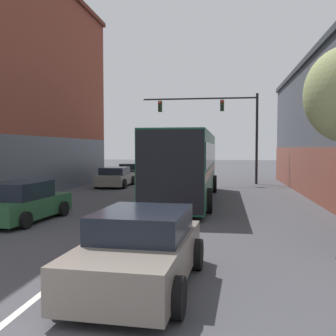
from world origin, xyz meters
TOP-DOWN VIEW (x-y plane):
  - lane_center_line at (0.00, 14.69)m, footprint 0.14×41.38m
  - bus at (1.34, 15.97)m, footprint 2.81×11.74m
  - hatchback_foreground at (1.65, 3.92)m, footprint 2.23×4.07m
  - parked_car_left_near at (-3.88, 9.68)m, footprint 2.31×4.11m
  - parked_car_left_mid at (-4.01, 22.14)m, footprint 2.09×4.24m
  - parked_car_left_far at (-4.13, 27.32)m, footprint 2.25×4.69m
  - traffic_signal_gantry at (2.99, 25.37)m, footprint 8.28×0.36m

SIDE VIEW (x-z plane):
  - lane_center_line at x=0.00m, z-range 0.00..0.01m
  - parked_car_left_mid at x=-4.01m, z-range -0.02..1.28m
  - parked_car_left_far at x=-4.13m, z-range -0.03..1.33m
  - parked_car_left_near at x=-3.88m, z-range -0.05..1.36m
  - hatchback_foreground at x=1.65m, z-range -0.03..1.38m
  - bus at x=1.34m, z-range 0.21..3.49m
  - traffic_signal_gantry at x=2.99m, z-range 1.46..7.90m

